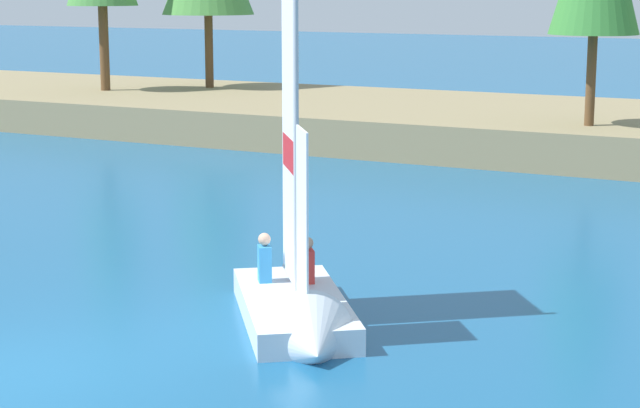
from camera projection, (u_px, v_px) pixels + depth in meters
name	position (u px, v px, depth m)	size (l,w,h in m)	color
ground_plane	(1.00, 377.00, 14.51)	(200.00, 200.00, 0.00)	#195684
shore_bank	(537.00, 129.00, 35.27)	(80.00, 10.36, 1.14)	#897A56
sailboat	(300.00, 311.00, 16.19)	(3.59, 4.12, 5.51)	silver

